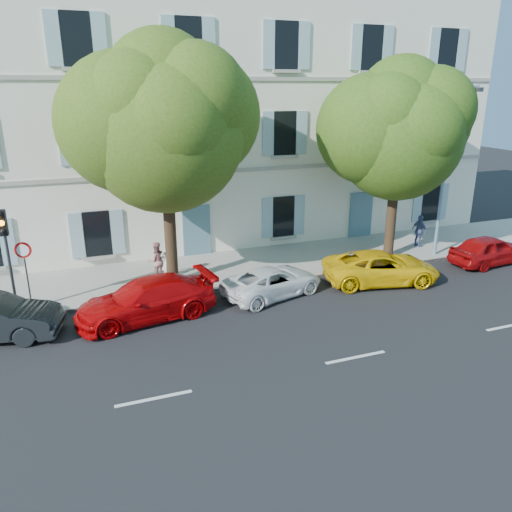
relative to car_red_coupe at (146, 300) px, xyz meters
name	(u,v)px	position (x,y,z in m)	size (l,w,h in m)	color
ground	(299,305)	(5.43, -0.84, -0.70)	(90.00, 90.00, 0.00)	black
sidewalk	(257,265)	(5.43, 3.61, -0.63)	(36.00, 4.50, 0.15)	#A09E96
kerb	(276,282)	(5.43, 1.44, -0.62)	(36.00, 0.16, 0.16)	#9E998E
building	(218,121)	(5.43, 9.36, 5.30)	(28.00, 7.00, 12.00)	white
car_red_coupe	(146,300)	(0.00, 0.00, 0.00)	(1.97, 4.85, 1.41)	#B90507
car_white_coupe	(273,282)	(4.86, 0.37, -0.14)	(1.87, 4.06, 1.13)	white
car_yellow_supercar	(381,267)	(9.54, 0.08, -0.05)	(2.17, 4.70, 1.31)	yellow
car_red_hatchback	(490,250)	(15.43, 0.31, -0.04)	(1.58, 3.92, 1.34)	#9D090B
tree_left	(164,132)	(1.42, 2.58, 5.38)	(5.95, 5.95, 9.22)	#3A2819
tree_right	(398,137)	(11.52, 2.45, 4.90)	(5.52, 5.52, 8.50)	#3A2819
traffic_light	(5,240)	(-4.26, 1.69, 2.13)	(0.31, 0.42, 3.71)	#383A3D
road_sign	(25,261)	(-3.79, 1.94, 1.24)	(0.57, 0.17, 2.48)	#383A3D
street_lamp	(448,163)	(13.75, 1.78, 3.75)	(0.28, 1.62, 7.59)	#7293BF
pedestrian_a	(169,261)	(1.33, 2.78, 0.32)	(0.64, 0.42, 1.74)	silver
pedestrian_b	(157,261)	(0.93, 3.31, 0.23)	(0.76, 0.59, 1.57)	#B07471
pedestrian_c	(419,231)	(13.79, 3.21, 0.25)	(0.94, 0.39, 1.60)	#4A5888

